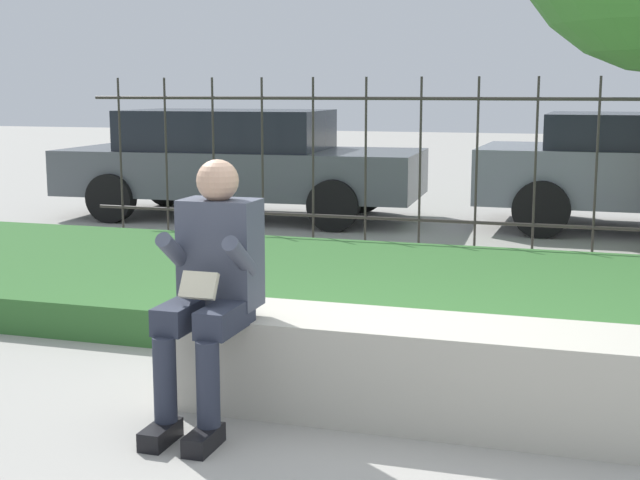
# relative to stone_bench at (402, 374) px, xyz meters

# --- Properties ---
(ground_plane) EXTENTS (60.00, 60.00, 0.00)m
(ground_plane) POSITION_rel_stone_bench_xyz_m (-0.24, 0.00, -0.22)
(ground_plane) COLOR #9E9B93
(stone_bench) EXTENTS (2.32, 0.55, 0.50)m
(stone_bench) POSITION_rel_stone_bench_xyz_m (0.00, 0.00, 0.00)
(stone_bench) COLOR #B7B2A3
(stone_bench) RESTS_ON ground_plane
(person_seated_reader) EXTENTS (0.42, 0.73, 1.30)m
(person_seated_reader) POSITION_rel_stone_bench_xyz_m (-0.89, -0.31, 0.50)
(person_seated_reader) COLOR black
(person_seated_reader) RESTS_ON ground_plane
(grass_berm) EXTENTS (10.30, 3.00, 0.25)m
(grass_berm) POSITION_rel_stone_bench_xyz_m (-0.24, 2.20, -0.10)
(grass_berm) COLOR #33662D
(grass_berm) RESTS_ON ground_plane
(iron_fence) EXTENTS (8.30, 0.03, 1.76)m
(iron_fence) POSITION_rel_stone_bench_xyz_m (-0.24, 4.43, 0.69)
(iron_fence) COLOR #332D28
(iron_fence) RESTS_ON ground_plane
(car_parked_left) EXTENTS (4.66, 2.08, 1.37)m
(car_parked_left) POSITION_rel_stone_bench_xyz_m (-3.54, 6.38, 0.51)
(car_parked_left) COLOR #4C5156
(car_parked_left) RESTS_ON ground_plane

